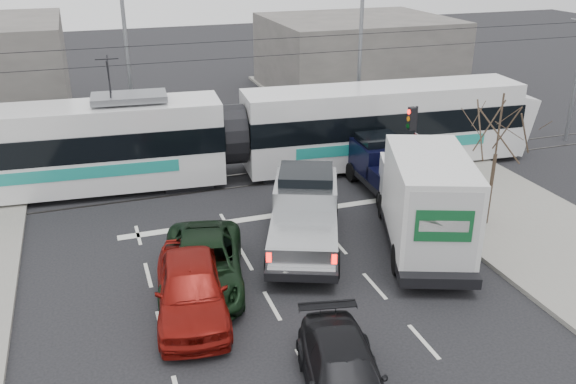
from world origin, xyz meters
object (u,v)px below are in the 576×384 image
object	(u,v)px
tram	(232,136)
navy_pickup	(384,166)
street_lamp_far	(123,49)
street_lamp_near	(357,43)
traffic_signal	(412,130)
silver_pickup	(305,210)
green_car	(203,264)
red_car	(191,287)
bare_tree	(499,131)
dark_car	(344,376)
box_truck	(424,201)

from	to	relation	value
tram	navy_pickup	xyz separation A→B (m)	(5.78, -3.55, -0.88)
street_lamp_far	street_lamp_near	bearing A→B (deg)	-9.87
traffic_signal	street_lamp_near	bearing A→B (deg)	83.59
silver_pickup	navy_pickup	bearing A→B (deg)	56.38
silver_pickup	green_car	world-z (taller)	silver_pickup
silver_pickup	red_car	size ratio (longest dim) A/B	1.39
street_lamp_near	red_car	xyz separation A→B (m)	(-11.32, -13.58, -4.26)
bare_tree	traffic_signal	distance (m)	4.28
dark_car	silver_pickup	bearing A→B (deg)	87.53
tram	bare_tree	bearing A→B (deg)	-41.14
tram	traffic_signal	bearing A→B (deg)	-26.35
street_lamp_near	dark_car	size ratio (longest dim) A/B	1.98
box_truck	traffic_signal	bearing A→B (deg)	86.81
bare_tree	red_car	size ratio (longest dim) A/B	1.00
navy_pickup	silver_pickup	bearing A→B (deg)	-142.92
navy_pickup	dark_car	xyz separation A→B (m)	(-6.78, -11.23, -0.45)
traffic_signal	green_car	world-z (taller)	traffic_signal
tram	silver_pickup	world-z (taller)	tram
street_lamp_far	red_car	xyz separation A→B (m)	(0.18, -15.58, -4.26)
tram	dark_car	size ratio (longest dim) A/B	6.07
navy_pickup	green_car	bearing A→B (deg)	-147.25
street_lamp_far	silver_pickup	size ratio (longest dim) A/B	1.29
red_car	dark_car	size ratio (longest dim) A/B	1.10
traffic_signal	navy_pickup	distance (m)	1.94
street_lamp_near	dark_car	distance (m)	20.69
tram	box_truck	bearing A→B (deg)	-57.06
dark_car	street_lamp_near	bearing A→B (deg)	76.25
traffic_signal	silver_pickup	size ratio (longest dim) A/B	0.52
green_car	dark_car	size ratio (longest dim) A/B	1.18
tram	silver_pickup	bearing A→B (deg)	-77.68
dark_car	green_car	bearing A→B (deg)	120.54
street_lamp_near	street_lamp_far	xyz separation A→B (m)	(-11.50, 2.00, 0.00)
red_car	bare_tree	bearing A→B (deg)	17.94
dark_car	box_truck	bearing A→B (deg)	58.73
dark_car	street_lamp_far	bearing A→B (deg)	109.56
street_lamp_far	dark_car	size ratio (longest dim) A/B	1.98
navy_pickup	green_car	size ratio (longest dim) A/B	1.02
box_truck	red_car	xyz separation A→B (m)	(-8.44, -1.47, -0.91)
bare_tree	red_car	distance (m)	12.15
bare_tree	red_car	world-z (taller)	bare_tree
box_truck	navy_pickup	world-z (taller)	box_truck
street_lamp_near	navy_pickup	xyz separation A→B (m)	(-1.80, -7.06, -4.00)
traffic_signal	tram	bearing A→B (deg)	149.31
tram	red_car	world-z (taller)	tram
box_truck	dark_car	world-z (taller)	box_truck
bare_tree	navy_pickup	world-z (taller)	bare_tree
street_lamp_near	box_truck	xyz separation A→B (m)	(-2.89, -12.11, -3.35)
bare_tree	street_lamp_near	world-z (taller)	street_lamp_near
dark_car	traffic_signal	bearing A→B (deg)	65.73
bare_tree	silver_pickup	bearing A→B (deg)	170.49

